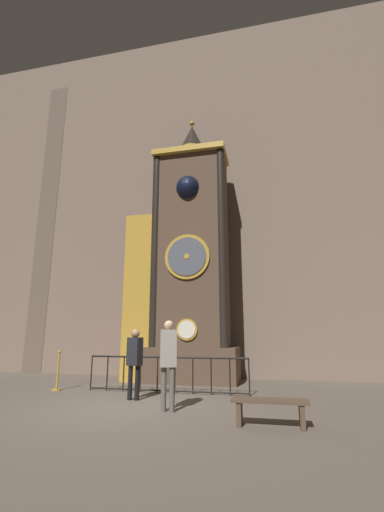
{
  "coord_description": "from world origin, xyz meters",
  "views": [
    {
      "loc": [
        3.03,
        -7.27,
        1.52
      ],
      "look_at": [
        0.39,
        4.21,
        4.23
      ],
      "focal_mm": 24.0,
      "sensor_mm": 36.0,
      "label": 1
    }
  ],
  "objects_px": {
    "clock_tower": "(183,263)",
    "visitor_far": "(168,356)",
    "visitor_bench": "(270,407)",
    "visitor_near": "(135,357)",
    "stanchion_post": "(57,377)"
  },
  "relations": [
    {
      "from": "clock_tower",
      "to": "visitor_near",
      "type": "distance_m",
      "value": 4.49
    },
    {
      "from": "clock_tower",
      "to": "visitor_near",
      "type": "height_order",
      "value": "clock_tower"
    },
    {
      "from": "clock_tower",
      "to": "visitor_near",
      "type": "bearing_deg",
      "value": -95.99
    },
    {
      "from": "clock_tower",
      "to": "stanchion_post",
      "type": "xyz_separation_m",
      "value": [
        -3.0,
        -2.44,
        -3.62
      ]
    },
    {
      "from": "visitor_near",
      "to": "visitor_far",
      "type": "bearing_deg",
      "value": -22.59
    },
    {
      "from": "visitor_near",
      "to": "visitor_far",
      "type": "height_order",
      "value": "visitor_far"
    },
    {
      "from": "clock_tower",
      "to": "visitor_bench",
      "type": "bearing_deg",
      "value": -60.67
    },
    {
      "from": "visitor_near",
      "to": "visitor_bench",
      "type": "distance_m",
      "value": 3.7
    },
    {
      "from": "visitor_near",
      "to": "stanchion_post",
      "type": "bearing_deg",
      "value": -179.9
    },
    {
      "from": "visitor_near",
      "to": "stanchion_post",
      "type": "height_order",
      "value": "visitor_near"
    },
    {
      "from": "visitor_far",
      "to": "visitor_bench",
      "type": "distance_m",
      "value": 2.29
    },
    {
      "from": "clock_tower",
      "to": "visitor_far",
      "type": "distance_m",
      "value": 5.28
    },
    {
      "from": "clock_tower",
      "to": "visitor_near",
      "type": "xyz_separation_m",
      "value": [
        -0.35,
        -3.33,
        -2.99
      ]
    },
    {
      "from": "visitor_near",
      "to": "visitor_far",
      "type": "xyz_separation_m",
      "value": [
        1.16,
        -1.02,
        0.1
      ]
    },
    {
      "from": "visitor_near",
      "to": "visitor_bench",
      "type": "bearing_deg",
      "value": -9.93
    }
  ]
}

